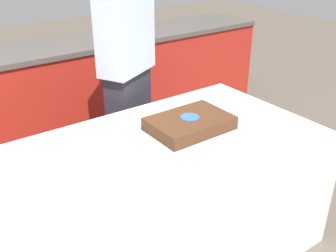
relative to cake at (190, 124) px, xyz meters
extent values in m
cube|color=#A82319|center=(-0.37, 1.52, -0.34)|extent=(4.40, 0.55, 0.88)
cube|color=#4C4742|center=(-0.37, 1.52, 0.12)|extent=(4.40, 0.58, 0.04)
cube|color=silver|center=(-0.37, -0.05, -0.41)|extent=(2.04, 1.00, 0.75)
cube|color=#B7B2AD|center=(0.00, 0.00, -0.04)|extent=(0.48, 0.35, 0.00)
cube|color=#472816|center=(0.00, 0.00, 0.00)|extent=(0.44, 0.31, 0.07)
cylinder|color=#2D5BB7|center=(0.00, 0.00, 0.04)|extent=(0.11, 0.11, 0.00)
cylinder|color=white|center=(-0.70, -0.13, -0.01)|extent=(0.23, 0.23, 0.06)
cylinder|color=white|center=(-0.07, 0.33, -0.04)|extent=(0.20, 0.20, 0.00)
cube|color=white|center=(-0.50, -0.45, -0.03)|extent=(0.15, 0.09, 0.02)
cube|color=#282833|center=(0.00, 0.67, -0.33)|extent=(0.38, 0.30, 0.91)
cube|color=silver|center=(0.00, 0.67, 0.42)|extent=(0.45, 0.36, 0.60)
camera|label=1|loc=(-1.24, -1.51, 0.96)|focal=42.00mm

